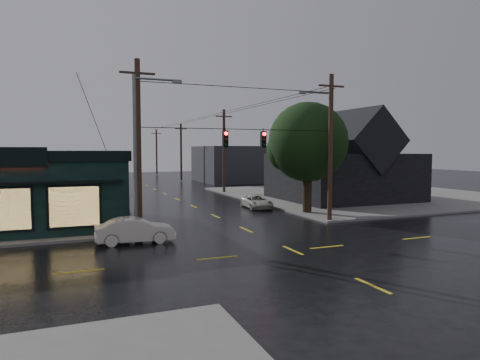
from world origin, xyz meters
name	(u,v)px	position (x,y,z in m)	size (l,w,h in m)	color
ground_plane	(293,250)	(0.00, 0.00, 0.00)	(160.00, 160.00, 0.00)	black
sidewalk_ne	(363,195)	(20.00, 20.00, 0.07)	(28.00, 28.00, 0.15)	#62615C
ne_building	(342,155)	(15.00, 17.00, 4.47)	(12.60, 11.60, 8.75)	black
corner_tree	(308,142)	(7.00, 10.32, 5.59)	(6.17, 6.17, 8.56)	black
utility_pole_nw	(140,236)	(-6.50, 6.50, 0.00)	(2.00, 0.32, 10.15)	#302215
utility_pole_ne	(329,222)	(6.50, 6.50, 0.00)	(2.00, 0.32, 10.15)	#302215
utility_pole_far_a	(224,193)	(6.50, 28.00, 0.00)	(2.00, 0.32, 9.65)	#302215
utility_pole_far_b	(181,181)	(6.50, 48.00, 0.00)	(2.00, 0.32, 9.15)	#302215
utility_pole_far_c	(157,175)	(6.50, 68.00, 0.00)	(2.00, 0.32, 9.15)	#302215
span_signal_assembly	(245,139)	(0.10, 6.50, 5.70)	(13.00, 0.48, 1.23)	black
streetlight_nw	(137,239)	(-6.80, 5.80, 0.00)	(5.40, 0.30, 9.15)	slate
streetlight_ne	(330,220)	(7.00, 7.20, 0.00)	(5.40, 0.30, 9.15)	slate
bg_building_west	(35,173)	(-14.00, 40.00, 2.20)	(12.00, 10.00, 4.40)	#332A25
bg_building_east	(244,164)	(16.00, 45.00, 2.80)	(14.00, 12.00, 5.60)	#2A2A30
sedan_cream	(135,230)	(-7.02, 4.66, 0.69)	(1.46, 4.19, 1.38)	beige
suv_silver	(257,202)	(4.68, 14.76, 0.57)	(1.88, 4.08, 1.13)	beige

